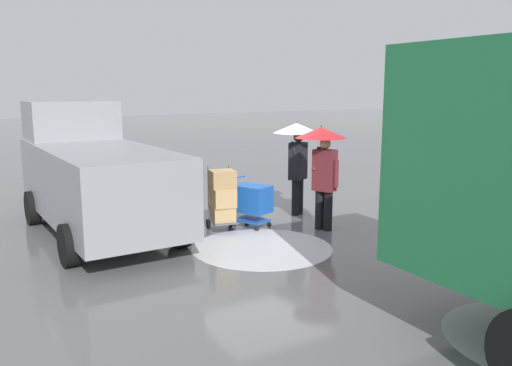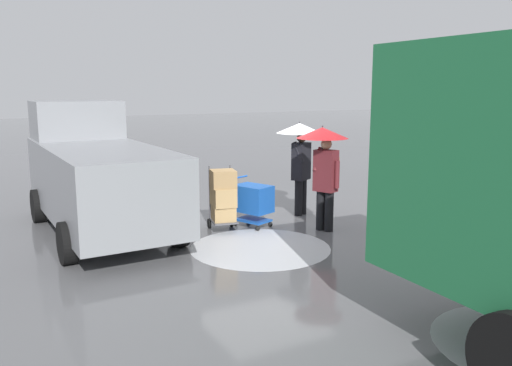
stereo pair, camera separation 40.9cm
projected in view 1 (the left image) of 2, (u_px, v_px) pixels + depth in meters
ground_plane at (260, 219)px, 11.78m from camera, size 90.00×90.00×0.00m
slush_patch_near_cluster at (262, 247)px, 9.68m from camera, size 2.58×2.58×0.01m
cargo_van_parked_right at (94, 175)px, 10.54m from camera, size 2.29×5.38×2.60m
shopping_cart_vendor at (252, 200)px, 11.07m from camera, size 0.81×0.96×1.02m
hand_dolly_boxes at (223, 197)px, 10.66m from camera, size 0.65×0.79×1.32m
pedestrian_pink_side at (297, 146)px, 11.93m from camera, size 1.04×1.04×2.15m
pedestrian_black_side at (323, 154)px, 10.67m from camera, size 1.04×1.04×2.15m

